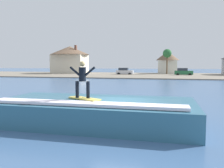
# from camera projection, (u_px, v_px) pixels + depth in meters

# --- Properties ---
(ground_plane) EXTENTS (260.00, 260.00, 0.00)m
(ground_plane) POSITION_uv_depth(u_px,v_px,m) (119.00, 125.00, 10.59)
(ground_plane) COLOR #41638F
(wave_crest) EXTENTS (9.41, 4.42, 1.22)m
(wave_crest) POSITION_uv_depth(u_px,v_px,m) (94.00, 111.00, 11.05)
(wave_crest) COLOR #30647E
(wave_crest) RESTS_ON ground_plane
(surfboard) EXTENTS (1.74, 1.24, 0.06)m
(surfboard) POSITION_uv_depth(u_px,v_px,m) (84.00, 98.00, 10.51)
(surfboard) COLOR #EAD159
(surfboard) RESTS_ON wave_crest
(surfer) EXTENTS (1.23, 0.32, 1.67)m
(surfer) POSITION_uv_depth(u_px,v_px,m) (82.00, 78.00, 10.42)
(surfer) COLOR black
(surfer) RESTS_ON surfboard
(shoreline_bank) EXTENTS (120.00, 27.68, 0.20)m
(shoreline_bank) POSITION_uv_depth(u_px,v_px,m) (157.00, 75.00, 55.82)
(shoreline_bank) COLOR gray
(shoreline_bank) RESTS_ON ground_plane
(car_near_shore) EXTENTS (4.32, 2.23, 1.86)m
(car_near_shore) POSITION_uv_depth(u_px,v_px,m) (124.00, 71.00, 59.28)
(car_near_shore) COLOR silver
(car_near_shore) RESTS_ON ground_plane
(car_far_shore) EXTENTS (4.25, 2.04, 1.86)m
(car_far_shore) POSITION_uv_depth(u_px,v_px,m) (183.00, 72.00, 55.45)
(car_far_shore) COLOR #23663D
(car_far_shore) RESTS_ON ground_plane
(house_with_chimney) EXTENTS (11.34, 11.34, 8.15)m
(house_with_chimney) POSITION_uv_depth(u_px,v_px,m) (70.00, 58.00, 66.46)
(house_with_chimney) COLOR beige
(house_with_chimney) RESTS_ON ground_plane
(house_small_cottage) EXTENTS (6.51, 6.51, 6.42)m
(house_small_cottage) POSITION_uv_depth(u_px,v_px,m) (168.00, 61.00, 64.51)
(house_small_cottage) COLOR silver
(house_small_cottage) RESTS_ON ground_plane
(tree_tall_bare) EXTENTS (2.27, 2.27, 6.74)m
(tree_tall_bare) POSITION_uv_depth(u_px,v_px,m) (167.00, 54.00, 59.87)
(tree_tall_bare) COLOR brown
(tree_tall_bare) RESTS_ON ground_plane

